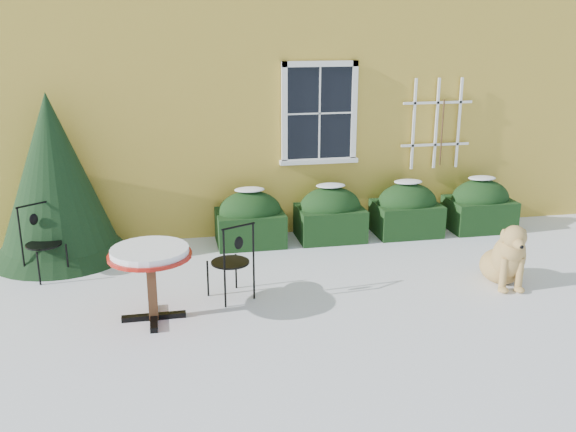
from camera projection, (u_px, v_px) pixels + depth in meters
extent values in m
plane|color=white|center=(304.00, 310.00, 7.84)|extent=(80.00, 80.00, 0.00)
cube|color=gold|center=(233.00, 40.00, 13.53)|extent=(12.00, 8.00, 6.00)
cube|color=black|center=(319.00, 113.00, 10.21)|extent=(1.05, 0.03, 1.45)
cube|color=white|center=(320.00, 64.00, 9.98)|extent=(1.23, 0.06, 0.09)
cube|color=white|center=(319.00, 161.00, 10.42)|extent=(1.23, 0.06, 0.09)
cube|color=white|center=(284.00, 114.00, 10.09)|extent=(0.09, 0.06, 1.63)
cube|color=white|center=(354.00, 112.00, 10.31)|extent=(0.09, 0.06, 1.63)
cube|color=white|center=(320.00, 113.00, 10.19)|extent=(0.02, 0.02, 1.45)
cube|color=white|center=(320.00, 113.00, 10.19)|extent=(1.05, 0.02, 0.02)
cube|color=white|center=(319.00, 161.00, 10.43)|extent=(1.29, 0.14, 0.07)
cube|color=white|center=(414.00, 125.00, 10.56)|extent=(0.04, 0.03, 1.50)
cube|color=white|center=(436.00, 124.00, 10.63)|extent=(0.04, 0.03, 1.50)
cube|color=white|center=(459.00, 123.00, 10.70)|extent=(0.04, 0.03, 1.50)
cube|color=white|center=(435.00, 145.00, 10.73)|extent=(1.20, 0.03, 0.04)
cube|color=white|center=(438.00, 103.00, 10.53)|extent=(1.20, 0.03, 0.04)
cylinder|color=#472D19|center=(442.00, 133.00, 10.67)|extent=(0.02, 0.02, 1.10)
cube|color=black|center=(250.00, 228.00, 10.10)|extent=(1.05, 0.80, 0.52)
ellipsoid|color=black|center=(250.00, 212.00, 10.02)|extent=(1.00, 0.72, 0.67)
ellipsoid|color=white|center=(249.00, 190.00, 9.92)|extent=(0.47, 0.32, 0.06)
cube|color=black|center=(330.00, 223.00, 10.34)|extent=(1.05, 0.80, 0.52)
ellipsoid|color=black|center=(330.00, 207.00, 10.27)|extent=(1.00, 0.72, 0.67)
ellipsoid|color=white|center=(331.00, 186.00, 10.16)|extent=(0.47, 0.32, 0.06)
cube|color=black|center=(406.00, 218.00, 10.58)|extent=(1.05, 0.80, 0.52)
ellipsoid|color=black|center=(407.00, 203.00, 10.51)|extent=(1.00, 0.72, 0.67)
ellipsoid|color=white|center=(408.00, 182.00, 10.40)|extent=(0.47, 0.32, 0.06)
cube|color=black|center=(479.00, 214.00, 10.83)|extent=(1.05, 0.80, 0.52)
ellipsoid|color=black|center=(480.00, 199.00, 10.75)|extent=(1.00, 0.72, 0.67)
ellipsoid|color=white|center=(482.00, 178.00, 10.65)|extent=(0.47, 0.32, 0.06)
cone|color=black|center=(59.00, 219.00, 9.47)|extent=(2.01, 2.01, 1.17)
cone|color=black|center=(54.00, 177.00, 9.29)|extent=(1.80, 1.80, 2.44)
cube|color=black|center=(154.00, 317.00, 7.58)|extent=(0.75, 0.09, 0.06)
cube|color=black|center=(154.00, 317.00, 7.58)|extent=(0.09, 0.75, 0.06)
cube|color=#55341D|center=(152.00, 288.00, 7.47)|extent=(0.11, 0.11, 0.80)
cylinder|color=#A5160E|center=(150.00, 255.00, 7.36)|extent=(0.96, 0.96, 0.04)
cylinder|color=white|center=(150.00, 251.00, 7.34)|extent=(0.90, 0.90, 0.07)
cylinder|color=black|center=(236.00, 271.00, 8.41)|extent=(0.03, 0.03, 0.48)
cylinder|color=black|center=(208.00, 279.00, 8.17)|extent=(0.03, 0.03, 0.48)
cylinder|color=black|center=(254.00, 281.00, 8.08)|extent=(0.03, 0.03, 0.48)
cylinder|color=black|center=(225.00, 289.00, 7.84)|extent=(0.03, 0.03, 0.48)
cylinder|color=black|center=(230.00, 262.00, 8.05)|extent=(0.49, 0.49, 0.02)
cylinder|color=black|center=(253.00, 244.00, 7.94)|extent=(0.03, 0.03, 0.53)
cylinder|color=black|center=(224.00, 251.00, 7.69)|extent=(0.03, 0.03, 0.53)
cylinder|color=black|center=(238.00, 226.00, 7.74)|extent=(0.43, 0.22, 0.03)
ellipsoid|color=black|center=(239.00, 243.00, 7.80)|extent=(0.13, 0.08, 0.17)
cylinder|color=black|center=(39.00, 268.00, 8.51)|extent=(0.03, 0.03, 0.47)
cylinder|color=black|center=(67.00, 260.00, 8.81)|extent=(0.03, 0.03, 0.47)
cylinder|color=black|center=(24.00, 261.00, 8.78)|extent=(0.03, 0.03, 0.47)
cylinder|color=black|center=(52.00, 253.00, 9.07)|extent=(0.03, 0.03, 0.47)
cylinder|color=black|center=(44.00, 244.00, 8.72)|extent=(0.48, 0.48, 0.02)
cylinder|color=black|center=(19.00, 226.00, 8.63)|extent=(0.03, 0.03, 0.52)
cylinder|color=black|center=(48.00, 220.00, 8.93)|extent=(0.03, 0.03, 0.52)
cylinder|color=black|center=(32.00, 205.00, 8.71)|extent=(0.38, 0.29, 0.03)
ellipsoid|color=black|center=(34.00, 219.00, 8.77)|extent=(0.12, 0.10, 0.16)
ellipsoid|color=tan|center=(501.00, 266.00, 8.66)|extent=(0.67, 0.72, 0.47)
ellipsoid|color=tan|center=(509.00, 257.00, 8.40)|extent=(0.50, 0.46, 0.58)
sphere|color=tan|center=(511.00, 249.00, 8.30)|extent=(0.36, 0.36, 0.36)
cylinder|color=tan|center=(503.00, 275.00, 8.31)|extent=(0.09, 0.09, 0.46)
cylinder|color=tan|center=(519.00, 274.00, 8.31)|extent=(0.09, 0.09, 0.46)
ellipsoid|color=tan|center=(503.00, 290.00, 8.31)|extent=(0.13, 0.16, 0.08)
ellipsoid|color=tan|center=(519.00, 290.00, 8.32)|extent=(0.13, 0.16, 0.08)
cylinder|color=tan|center=(512.00, 245.00, 8.27)|extent=(0.25, 0.29, 0.25)
sphere|color=tan|center=(515.00, 237.00, 8.18)|extent=(0.31, 0.31, 0.31)
ellipsoid|color=tan|center=(518.00, 244.00, 8.07)|extent=(0.18, 0.26, 0.13)
sphere|color=black|center=(522.00, 247.00, 7.97)|extent=(0.05, 0.05, 0.05)
ellipsoid|color=tan|center=(503.00, 236.00, 8.22)|extent=(0.09, 0.11, 0.19)
ellipsoid|color=tan|center=(524.00, 236.00, 8.23)|extent=(0.09, 0.11, 0.19)
cylinder|color=tan|center=(508.00, 270.00, 8.93)|extent=(0.21, 0.38, 0.08)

